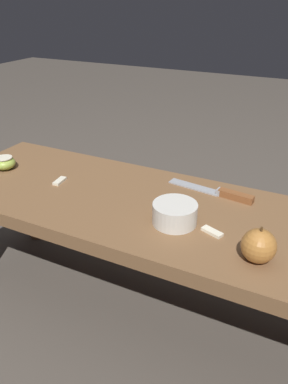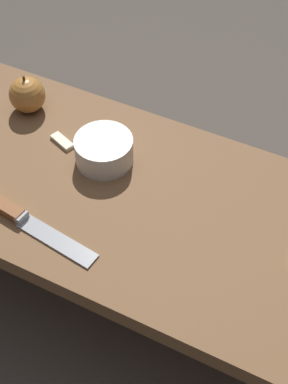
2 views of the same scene
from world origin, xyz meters
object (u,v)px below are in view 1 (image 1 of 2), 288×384
object	(u,v)px
wooden_bench	(158,221)
knife	(223,193)
apple_cut	(3,163)
apple_whole	(259,246)
bowl	(175,213)

from	to	relation	value
wooden_bench	knife	distance (m)	0.20
apple_cut	apple_whole	bearing A→B (deg)	172.36
wooden_bench	knife	xyz separation A→B (m)	(-0.14, -0.14, 0.06)
wooden_bench	apple_whole	bearing A→B (deg)	157.68
wooden_bench	bowl	size ratio (longest dim) A/B	12.13
apple_cut	wooden_bench	bearing A→B (deg)	-179.53
wooden_bench	knife	world-z (taller)	knife
knife	apple_whole	distance (m)	0.29
apple_whole	bowl	bearing A→B (deg)	-15.71
apple_whole	bowl	xyz separation A→B (m)	(0.22, -0.06, -0.01)
knife	apple_cut	xyz separation A→B (m)	(0.69, 0.14, 0.01)
knife	apple_cut	world-z (taller)	apple_cut
knife	bowl	bearing A→B (deg)	77.74
knife	apple_whole	bearing A→B (deg)	127.39
wooden_bench	apple_cut	size ratio (longest dim) A/B	19.56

